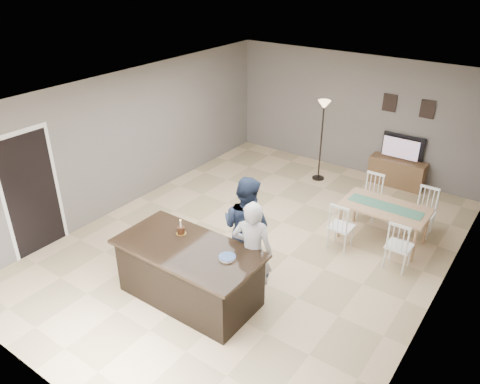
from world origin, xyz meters
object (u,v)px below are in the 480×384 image
Objects in this scene: woman at (252,252)px; birthday_cake at (181,230)px; man at (246,227)px; television at (402,148)px; kitchen_island at (189,272)px; floor_lamp at (323,119)px; tv_console at (397,172)px; dining_table at (384,212)px; plate_stack at (227,257)px.

birthday_cake is (-1.06, -0.33, 0.14)m from woman.
television is at bearing -101.72° from man.
man is (0.31, 1.01, 0.39)m from kitchen_island.
woman is at bearing 36.72° from kitchen_island.
floor_lamp is (-1.54, -0.80, 0.56)m from television.
kitchen_island is at bearing -102.16° from tv_console.
man reaches higher than woman.
man is 2.63m from dining_table.
birthday_cake is (-0.33, 0.22, 0.50)m from kitchen_island.
man is 7.10× the size of plate_stack.
television is (1.20, 5.64, 0.41)m from kitchen_island.
plate_stack is (-0.12, -0.44, 0.11)m from woman.
television is 0.54× the size of man.
birthday_cake is 4.65m from floor_lamp.
television is 4.72m from man.
man is at bearing 108.94° from plate_stack.
kitchen_island is at bearing 16.37° from woman.
plate_stack is 0.14× the size of dining_table.
woman is at bearing 17.25° from birthday_cake.
plate_stack reaches higher than kitchen_island.
floor_lamp is at bearing 90.19° from birthday_cake.
television is 5.63m from birthday_cake.
floor_lamp is at bearing -96.25° from woman.
kitchen_island is at bearing -85.97° from floor_lamp.
television reaches higher than kitchen_island.
dining_table is at bearing -131.51° from woman.
woman is 2.84m from dining_table.
birthday_cake is at bearing 173.24° from plate_stack.
woman is 6.77× the size of birthday_cake.
television is 5.11m from woman.
man is 7.07× the size of birthday_cake.
floor_lamp is (-0.02, 4.62, 0.47)m from birthday_cake.
television is at bearing -115.54° from woman.
plate_stack is (-0.58, -5.53, 0.06)m from television.
tv_console is 5.07m from woman.
television is at bearing 27.31° from floor_lamp.
man reaches higher than kitchen_island.
tv_console is at bearing 103.27° from dining_table.
television is 0.56× the size of woman.
kitchen_island is 0.64m from birthday_cake.
dining_table is at bearing -38.32° from floor_lamp.
tv_console is at bearing 90.00° from television.
woman is at bearing 75.33° from plate_stack.
floor_lamp is (-2.10, 1.66, 0.85)m from dining_table.
dining_table reaches higher than tv_console.
birthday_cake is at bearing 49.98° from man.
woman reaches higher than plate_stack.
man is 0.95m from plate_stack.
man is at bearing -80.32° from floor_lamp.
floor_lamp reaches higher than tv_console.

